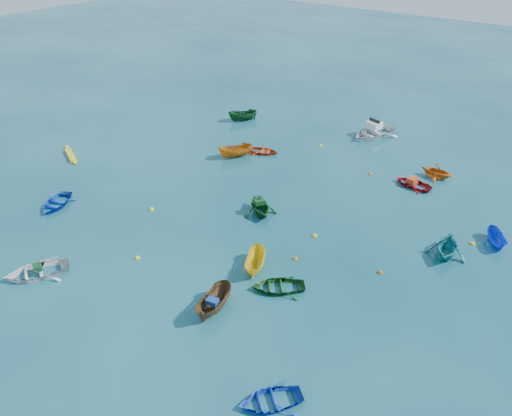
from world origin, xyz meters
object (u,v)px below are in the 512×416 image
Objects in this scene: dinghy_white_near at (37,275)px; motorboat_white at (373,136)px; kayak_yellow at (71,157)px; dinghy_blue_sw at (57,205)px; dinghy_blue_se at (270,403)px.

motorboat_white is (7.01, 29.67, 0.00)m from dinghy_white_near.
dinghy_white_near is 1.03× the size of kayak_yellow.
dinghy_white_near is 0.78× the size of motorboat_white.
kayak_yellow is (-5.79, 5.47, 0.00)m from dinghy_blue_sw.
dinghy_blue_se is at bearing -36.98° from dinghy_blue_sw.
motorboat_white is at bearing -18.90° from kayak_yellow.
dinghy_white_near is (5.71, -5.27, 0.00)m from dinghy_blue_sw.
dinghy_blue_se reaches higher than kayak_yellow.
dinghy_blue_se is 30.15m from motorboat_white.
dinghy_blue_se is (15.64, 0.78, 0.00)m from dinghy_white_near.
kayak_yellow is (-11.50, 10.74, 0.00)m from dinghy_white_near.
motorboat_white is at bearing 106.84° from dinghy_white_near.
motorboat_white reaches higher than dinghy_blue_se.
motorboat_white is at bearing 37.35° from dinghy_blue_sw.
motorboat_white is (-8.62, 28.89, 0.00)m from dinghy_blue_se.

